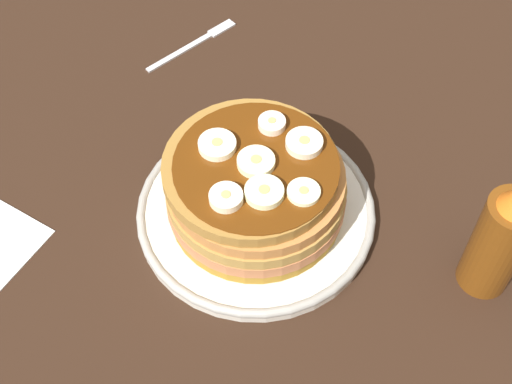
% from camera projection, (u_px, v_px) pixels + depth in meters
% --- Properties ---
extents(ground_plane, '(1.40, 1.40, 0.03)m').
position_uv_depth(ground_plane, '(256.00, 225.00, 0.73)').
color(ground_plane, black).
extents(plate, '(0.24, 0.24, 0.02)m').
position_uv_depth(plate, '(256.00, 211.00, 0.71)').
color(plate, silver).
rests_on(plate, ground_plane).
extents(pancake_stack, '(0.18, 0.17, 0.07)m').
position_uv_depth(pancake_stack, '(256.00, 187.00, 0.67)').
color(pancake_stack, olive).
rests_on(pancake_stack, plate).
extents(banana_slice_0, '(0.03, 0.03, 0.01)m').
position_uv_depth(banana_slice_0, '(259.00, 164.00, 0.64)').
color(banana_slice_0, '#FEF3B5').
rests_on(banana_slice_0, pancake_stack).
extents(banana_slice_1, '(0.03, 0.03, 0.01)m').
position_uv_depth(banana_slice_1, '(267.00, 123.00, 0.67)').
color(banana_slice_1, '#F7E1C4').
rests_on(banana_slice_1, pancake_stack).
extents(banana_slice_2, '(0.03, 0.03, 0.01)m').
position_uv_depth(banana_slice_2, '(304.00, 192.00, 0.62)').
color(banana_slice_2, '#EFF2BC').
rests_on(banana_slice_2, pancake_stack).
extents(banana_slice_3, '(0.03, 0.03, 0.01)m').
position_uv_depth(banana_slice_3, '(226.00, 198.00, 0.62)').
color(banana_slice_3, '#FCEAC2').
rests_on(banana_slice_3, pancake_stack).
extents(banana_slice_4, '(0.04, 0.04, 0.01)m').
position_uv_depth(banana_slice_4, '(217.00, 145.00, 0.65)').
color(banana_slice_4, '#F6ECC5').
rests_on(banana_slice_4, pancake_stack).
extents(banana_slice_5, '(0.03, 0.03, 0.01)m').
position_uv_depth(banana_slice_5, '(304.00, 143.00, 0.66)').
color(banana_slice_5, beige).
rests_on(banana_slice_5, pancake_stack).
extents(banana_slice_6, '(0.04, 0.04, 0.01)m').
position_uv_depth(banana_slice_6, '(264.00, 192.00, 0.62)').
color(banana_slice_6, '#EEF1B7').
rests_on(banana_slice_6, pancake_stack).
extents(fork, '(0.12, 0.07, 0.01)m').
position_uv_depth(fork, '(197.00, 42.00, 0.86)').
color(fork, silver).
rests_on(fork, ground_plane).
extents(syrup_bottle, '(0.05, 0.05, 0.14)m').
position_uv_depth(syrup_bottle, '(501.00, 237.00, 0.62)').
color(syrup_bottle, brown).
rests_on(syrup_bottle, ground_plane).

